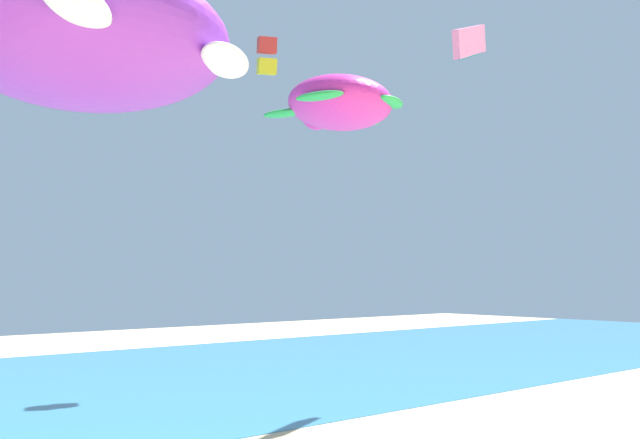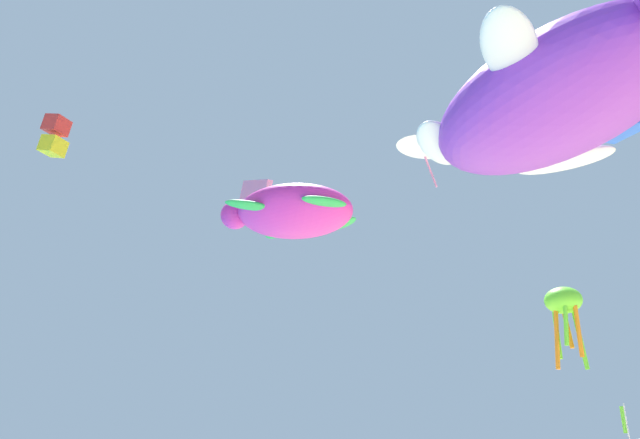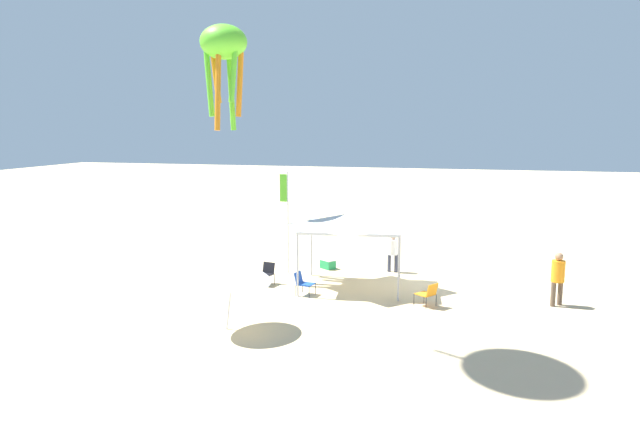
% 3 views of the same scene
% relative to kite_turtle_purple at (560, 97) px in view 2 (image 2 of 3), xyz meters
% --- Properties ---
extents(kite_turtle_purple, '(6.71, 5.93, 2.86)m').
position_rel_kite_turtle_purple_xyz_m(kite_turtle_purple, '(0.00, 0.00, 0.00)').
color(kite_turtle_purple, purple).
extents(kite_box_orange, '(1.62, 1.52, 2.98)m').
position_rel_kite_turtle_purple_xyz_m(kite_box_orange, '(3.19, -3.20, 2.60)').
color(kite_box_orange, orange).
extents(kite_parafoil_pink, '(3.83, 1.70, 2.40)m').
position_rel_kite_turtle_purple_xyz_m(kite_parafoil_pink, '(18.63, 5.73, 5.40)').
color(kite_parafoil_pink, pink).
extents(kite_delta_white, '(4.02, 4.05, 2.58)m').
position_rel_kite_turtle_purple_xyz_m(kite_delta_white, '(18.10, -3.12, 8.41)').
color(kite_delta_white, white).
extents(kite_turtle_magenta, '(4.93, 5.11, 1.82)m').
position_rel_kite_turtle_purple_xyz_m(kite_turtle_magenta, '(10.08, 4.37, 1.21)').
color(kite_turtle_magenta, '#E02D9E').
extents(kite_box_red, '(1.17, 1.23, 1.89)m').
position_rel_kite_turtle_purple_xyz_m(kite_box_red, '(14.75, 14.38, 6.04)').
color(kite_box_red, red).
extents(kite_octopus_lime, '(1.79, 1.79, 3.97)m').
position_rel_kite_turtle_purple_xyz_m(kite_octopus_lime, '(17.99, -9.55, -0.13)').
color(kite_octopus_lime, '#66D82D').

